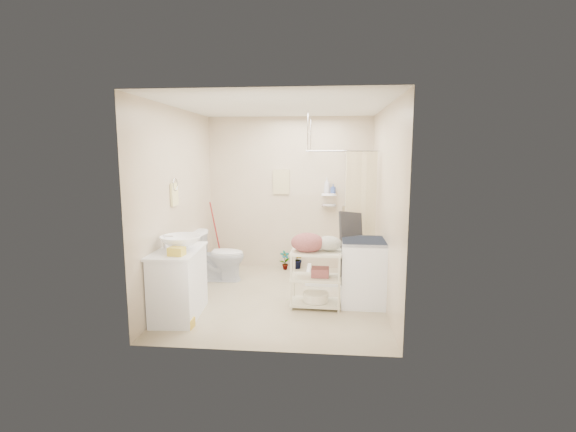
% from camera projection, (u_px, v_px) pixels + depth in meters
% --- Properties ---
extents(floor, '(3.20, 3.20, 0.00)m').
position_uv_depth(floor, '(280.00, 297.00, 5.81)').
color(floor, tan).
rests_on(floor, ground).
extents(ceiling, '(2.80, 3.20, 0.04)m').
position_uv_depth(ceiling, '(279.00, 106.00, 5.42)').
color(ceiling, silver).
rests_on(ceiling, ground).
extents(wall_back, '(2.80, 0.04, 2.60)m').
position_uv_depth(wall_back, '(290.00, 193.00, 7.19)').
color(wall_back, beige).
rests_on(wall_back, ground).
extents(wall_front, '(2.80, 0.04, 2.60)m').
position_uv_depth(wall_front, '(261.00, 226.00, 4.04)').
color(wall_front, beige).
rests_on(wall_front, ground).
extents(wall_left, '(0.04, 3.20, 2.60)m').
position_uv_depth(wall_left, '(179.00, 204.00, 5.74)').
color(wall_left, beige).
rests_on(wall_left, ground).
extents(wall_right, '(0.04, 3.20, 2.60)m').
position_uv_depth(wall_right, '(385.00, 206.00, 5.49)').
color(wall_right, beige).
rests_on(wall_right, ground).
extents(vanity, '(0.59, 0.98, 0.84)m').
position_uv_depth(vanity, '(179.00, 283.00, 5.10)').
color(vanity, silver).
rests_on(vanity, ground).
extents(sink, '(0.55, 0.55, 0.17)m').
position_uv_depth(sink, '(181.00, 243.00, 5.03)').
color(sink, white).
rests_on(sink, vanity).
extents(counter_basket, '(0.19, 0.16, 0.10)m').
position_uv_depth(counter_basket, '(177.00, 251.00, 4.75)').
color(counter_basket, gold).
rests_on(counter_basket, vanity).
extents(floor_basket, '(0.30, 0.24, 0.16)m').
position_uv_depth(floor_basket, '(185.00, 321.00, 4.79)').
color(floor_basket, gold).
rests_on(floor_basket, ground).
extents(toilet, '(0.80, 0.49, 0.80)m').
position_uv_depth(toilet, '(219.00, 255.00, 6.55)').
color(toilet, silver).
rests_on(toilet, ground).
extents(mop, '(0.12, 0.12, 1.16)m').
position_uv_depth(mop, '(214.00, 235.00, 7.24)').
color(mop, maroon).
rests_on(mop, ground).
extents(potted_plant_a, '(0.21, 0.19, 0.33)m').
position_uv_depth(potted_plant_a, '(285.00, 260.00, 7.17)').
color(potted_plant_a, brown).
rests_on(potted_plant_a, ground).
extents(potted_plant_b, '(0.24, 0.24, 0.34)m').
position_uv_depth(potted_plant_b, '(298.00, 259.00, 7.21)').
color(potted_plant_b, brown).
rests_on(potted_plant_b, ground).
extents(hanging_towel, '(0.28, 0.03, 0.42)m').
position_uv_depth(hanging_towel, '(281.00, 182.00, 7.15)').
color(hanging_towel, beige).
rests_on(hanging_towel, wall_back).
extents(towel_ring, '(0.04, 0.22, 0.34)m').
position_uv_depth(towel_ring, '(174.00, 193.00, 5.52)').
color(towel_ring, '#FDF39B').
rests_on(towel_ring, wall_left).
extents(tp_holder, '(0.08, 0.12, 0.14)m').
position_uv_depth(tp_holder, '(184.00, 244.00, 5.88)').
color(tp_holder, white).
rests_on(tp_holder, wall_left).
extents(shower, '(1.10, 1.10, 2.10)m').
position_uv_depth(shower, '(340.00, 213.00, 6.61)').
color(shower, white).
rests_on(shower, ground).
extents(shampoo_bottle_a, '(0.12, 0.12, 0.26)m').
position_uv_depth(shampoo_bottle_a, '(327.00, 185.00, 7.03)').
color(shampoo_bottle_a, silver).
rests_on(shampoo_bottle_a, shower).
extents(shampoo_bottle_b, '(0.09, 0.09, 0.15)m').
position_uv_depth(shampoo_bottle_b, '(333.00, 189.00, 7.02)').
color(shampoo_bottle_b, '#344D96').
rests_on(shampoo_bottle_b, shower).
extents(washing_machine, '(0.60, 0.62, 0.87)m').
position_uv_depth(washing_machine, '(364.00, 272.00, 5.53)').
color(washing_machine, white).
rests_on(washing_machine, ground).
extents(laundry_rack, '(0.66, 0.40, 0.89)m').
position_uv_depth(laundry_rack, '(316.00, 274.00, 5.40)').
color(laundry_rack, beige).
rests_on(laundry_rack, ground).
extents(ironing_board, '(0.36, 0.26, 1.24)m').
position_uv_depth(ironing_board, '(352.00, 255.00, 5.66)').
color(ironing_board, black).
rests_on(ironing_board, ground).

